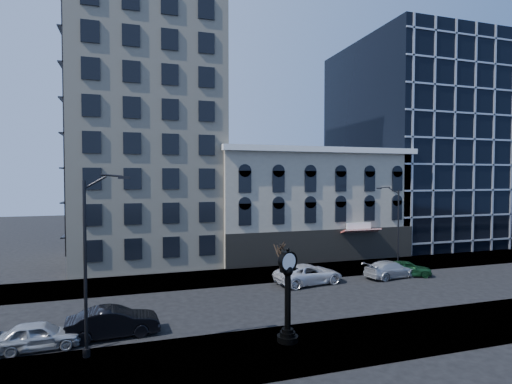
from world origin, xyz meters
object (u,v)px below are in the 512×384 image
object	(u,v)px
street_clock	(288,299)
car_near_b	(113,322)
street_lamp_near	(99,216)
car_near_a	(39,335)

from	to	relation	value
street_clock	car_near_b	world-z (taller)	street_clock
street_lamp_near	car_near_a	size ratio (longest dim) A/B	2.19
car_near_a	car_near_b	xyz separation A→B (m)	(3.74, 0.56, 0.11)
car_near_a	street_clock	bearing A→B (deg)	-106.83
street_lamp_near	car_near_a	xyz separation A→B (m)	(-3.24, 2.10, -6.50)
car_near_a	street_lamp_near	bearing A→B (deg)	-125.35
street_clock	street_lamp_near	bearing A→B (deg)	153.49
street_lamp_near	car_near_b	xyz separation A→B (m)	(0.49, 2.66, -6.39)
street_lamp_near	street_clock	bearing A→B (deg)	-4.41
street_clock	car_near_a	size ratio (longest dim) A/B	1.21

